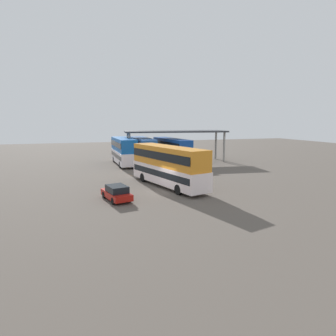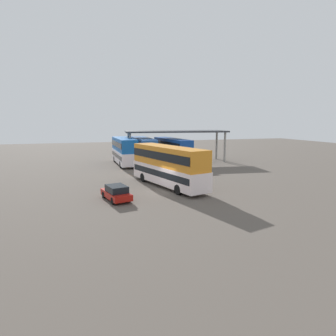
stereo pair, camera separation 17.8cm
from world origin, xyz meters
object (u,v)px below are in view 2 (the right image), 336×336
Objects in this scene: double_decker_near_canopy at (124,150)px; double_decker_main at (168,165)px; parked_hatchback at (116,193)px; double_decker_far_right at (172,149)px; double_decker_mid_row at (143,149)px.

double_decker_main is at bearing -174.22° from double_decker_near_canopy.
double_decker_far_right is (12.36, 21.14, 1.53)m from parked_hatchback.
double_decker_near_canopy is 8.13m from double_decker_far_right.
double_decker_main reaches higher than parked_hatchback.
double_decker_main is 1.02× the size of double_decker_mid_row.
parked_hatchback is 0.35× the size of double_decker_far_right.
double_decker_near_canopy reaches higher than double_decker_far_right.
double_decker_near_canopy is (4.23, 20.99, 1.65)m from parked_hatchback.
double_decker_far_right is at bearing -89.26° from double_decker_near_canopy.
parked_hatchback is (-6.05, -3.82, -1.69)m from double_decker_main.
double_decker_main is 1.12× the size of double_decker_near_canopy.
double_decker_near_canopy reaches higher than double_decker_mid_row.
double_decker_far_right reaches higher than parked_hatchback.
double_decker_main is 18.43m from double_decker_far_right.
double_decker_near_canopy is (-1.82, 17.17, -0.04)m from double_decker_main.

